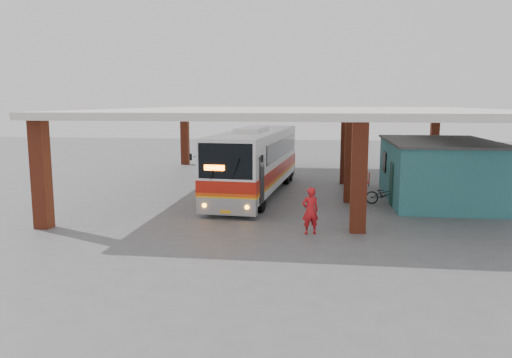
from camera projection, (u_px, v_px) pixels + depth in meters
The scene contains 8 objects.
ground at pixel (286, 213), 22.83m from camera, with size 90.00×90.00×0.00m, color #515154.
brick_columns at pixel (319, 155), 27.21m from camera, with size 20.10×21.60×4.35m.
canopy_roof at pixel (304, 111), 28.45m from camera, with size 21.00×23.00×0.30m, color silver.
shop_building at pixel (438, 170), 25.53m from camera, with size 5.20×8.20×3.11m.
coach_bus at pixel (256, 161), 27.26m from camera, with size 3.61×12.90×3.71m.
motorcycle at pixel (385, 194), 24.68m from camera, with size 0.66×1.90×1.00m, color black.
pedestrian at pixel (310, 211), 19.08m from camera, with size 0.66×0.44×1.82m, color red.
red_chair at pixel (368, 180), 30.02m from camera, with size 0.45×0.45×0.83m.
Camera 1 is at (1.59, -22.31, 5.03)m, focal length 35.00 mm.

